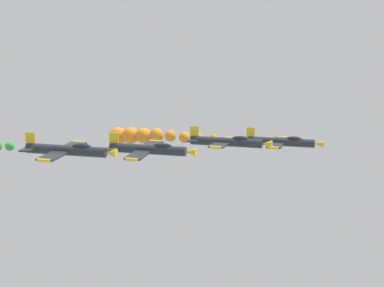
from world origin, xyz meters
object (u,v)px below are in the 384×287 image
at_px(airplane_right_inner, 149,149).
at_px(airplane_left_outer, 68,150).
at_px(airplane_left_inner, 228,142).
at_px(airplane_lead, 282,142).

bearing_deg(airplane_right_inner, airplane_left_outer, -42.65).
bearing_deg(airplane_left_inner, airplane_left_outer, -40.93).
distance_m(airplane_lead, airplane_right_inner, 22.01).
bearing_deg(airplane_left_outer, airplane_lead, 141.24).
relative_size(airplane_left_inner, airplane_right_inner, 1.00).
height_order(airplane_lead, airplane_right_inner, airplane_right_inner).
xyz_separation_m(airplane_lead, airplane_left_inner, (8.50, -5.77, 1.60)).
relative_size(airplane_lead, airplane_left_outer, 1.00).
xyz_separation_m(airplane_right_inner, airplane_left_outer, (7.41, -6.83, 1.26)).
height_order(airplane_lead, airplane_left_inner, airplane_left_inner).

